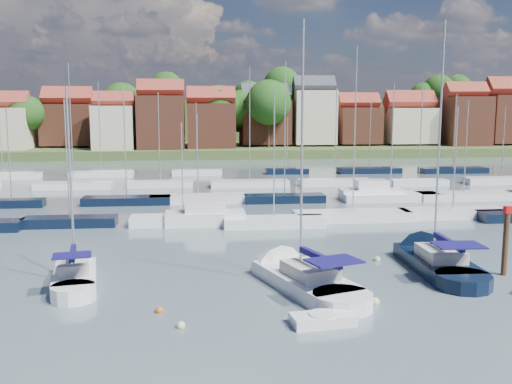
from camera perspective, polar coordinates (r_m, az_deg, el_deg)
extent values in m
plane|color=#3F4F56|center=(70.73, -0.99, 0.09)|extent=(260.00, 260.00, 0.00)
cube|color=white|center=(35.55, -17.63, -8.43)|extent=(3.33, 6.07, 1.20)
cone|color=white|center=(39.00, -17.45, -6.92)|extent=(2.83, 3.16, 2.39)
cylinder|color=white|center=(32.81, -17.81, -9.87)|extent=(2.76, 2.76, 1.20)
cube|color=beige|center=(34.91, -17.73, -7.13)|extent=(2.06, 2.64, 0.70)
cylinder|color=#B2B2B7|center=(34.73, -18.05, 1.15)|extent=(0.14, 0.14, 10.64)
cylinder|color=#B2B2B7|center=(33.92, -17.84, -6.10)|extent=(0.64, 3.16, 0.10)
cube|color=#120F4C|center=(33.88, -17.85, -5.85)|extent=(0.81, 3.04, 0.35)
cube|color=#120F4C|center=(32.84, -17.93, -6.04)|extent=(2.25, 1.76, 0.08)
cube|color=white|center=(33.48, 4.91, -9.11)|extent=(5.59, 8.34, 1.20)
cone|color=white|center=(37.55, 1.21, -7.12)|extent=(4.27, 4.60, 3.21)
cylinder|color=white|center=(30.38, 8.62, -11.04)|extent=(4.10, 4.10, 1.20)
cube|color=beige|center=(32.76, 5.41, -7.78)|extent=(3.19, 3.78, 0.70)
cylinder|color=#B2B2B7|center=(32.46, 4.61, 4.29)|extent=(0.14, 0.14, 14.28)
cylinder|color=#B2B2B7|center=(31.65, 6.42, -6.78)|extent=(1.51, 4.08, 0.10)
cube|color=#120F4C|center=(31.61, 6.42, -6.52)|extent=(1.63, 3.94, 0.35)
cube|color=#120F4C|center=(30.43, 7.81, -6.85)|extent=(3.22, 2.72, 0.08)
cube|color=black|center=(38.76, 17.62, -7.02)|extent=(3.46, 7.90, 1.20)
cone|color=black|center=(43.18, 15.21, -5.34)|extent=(3.35, 3.88, 3.26)
cylinder|color=black|center=(35.32, 19.99, -8.66)|extent=(3.34, 3.34, 1.20)
cube|color=beige|center=(38.04, 17.99, -5.86)|extent=(2.36, 3.31, 0.70)
cylinder|color=#B2B2B7|center=(37.98, 17.86, 4.92)|extent=(0.14, 0.14, 14.81)
cylinder|color=#B2B2B7|center=(36.87, 18.69, -4.98)|extent=(0.21, 4.34, 0.10)
cube|color=#120F4C|center=(36.84, 18.70, -4.75)|extent=(0.41, 4.13, 0.35)
cube|color=#120F4C|center=(35.55, 19.59, -5.03)|extent=(2.82, 2.02, 0.08)
cube|color=white|center=(28.23, 6.70, -12.63)|extent=(3.20, 1.79, 0.60)
cylinder|color=white|center=(28.17, 6.70, -12.31)|extent=(1.41, 1.41, 0.38)
cylinder|color=#4C331E|center=(38.77, 23.59, -6.16)|extent=(0.36, 0.36, 6.54)
cube|color=red|center=(38.13, 23.87, -1.64)|extent=(0.40, 0.40, 0.44)
sphere|color=beige|center=(28.01, -7.53, -13.30)|extent=(0.43, 0.43, 0.43)
sphere|color=#D85914|center=(30.06, -9.63, -11.79)|extent=(0.42, 0.42, 0.42)
sphere|color=beige|center=(31.53, 11.84, -10.88)|extent=(0.46, 0.46, 0.46)
sphere|color=beige|center=(39.85, 12.01, -6.76)|extent=(0.44, 0.44, 0.44)
cube|color=black|center=(52.48, -18.10, -2.91)|extent=(8.01, 2.24, 1.00)
cylinder|color=#B2B2B7|center=(51.70, -18.39, 3.16)|extent=(0.12, 0.12, 10.16)
cube|color=white|center=(50.94, -7.29, -2.89)|extent=(9.22, 2.58, 1.00)
cylinder|color=#B2B2B7|center=(50.24, -7.39, 2.25)|extent=(0.12, 0.12, 8.18)
cube|color=white|center=(49.78, 1.80, -3.09)|extent=(8.78, 2.46, 1.00)
cylinder|color=#B2B2B7|center=(48.92, 1.83, 3.84)|extent=(0.12, 0.12, 11.06)
cube|color=white|center=(53.26, 9.64, -2.44)|extent=(10.79, 3.02, 1.00)
cylinder|color=#B2B2B7|center=(52.35, 9.86, 6.12)|extent=(0.12, 0.12, 14.87)
cube|color=white|center=(56.94, 19.06, -2.08)|extent=(10.13, 2.84, 1.00)
cylinder|color=#B2B2B7|center=(56.25, 19.32, 3.23)|extent=(0.12, 0.12, 9.59)
cube|color=white|center=(50.70, -5.09, -2.74)|extent=(7.00, 2.60, 1.40)
cube|color=white|center=(50.49, -5.11, -1.51)|extent=(3.50, 2.20, 1.30)
cube|color=black|center=(64.52, -23.22, -1.11)|extent=(6.54, 1.83, 1.00)
cylinder|color=#B2B2B7|center=(63.92, -23.49, 3.48)|extent=(0.12, 0.12, 9.37)
cube|color=black|center=(62.65, -12.78, -0.89)|extent=(9.30, 2.60, 1.00)
cylinder|color=#B2B2B7|center=(61.96, -12.97, 4.81)|extent=(0.12, 0.12, 11.48)
cube|color=white|center=(62.54, -5.81, -0.74)|extent=(10.40, 2.91, 1.00)
cylinder|color=#B2B2B7|center=(61.95, -5.88, 3.73)|extent=(0.12, 0.12, 8.77)
cube|color=black|center=(62.52, 2.86, -0.71)|extent=(8.80, 2.46, 1.00)
cylinder|color=#B2B2B7|center=(61.75, 2.91, 6.33)|extent=(0.12, 0.12, 14.33)
cube|color=white|center=(65.25, 13.28, -0.54)|extent=(10.73, 3.00, 1.00)
cylinder|color=#B2B2B7|center=(64.57, 13.48, 5.23)|extent=(0.12, 0.12, 12.14)
cube|color=white|center=(68.28, 20.03, -0.43)|extent=(10.48, 2.93, 1.00)
cylinder|color=#B2B2B7|center=(67.69, 20.27, 4.29)|extent=(0.12, 0.12, 10.28)
cube|color=white|center=(65.41, 11.44, -0.32)|extent=(7.00, 2.60, 1.40)
cube|color=white|center=(65.26, 11.47, 0.63)|extent=(3.50, 2.20, 1.30)
cube|color=white|center=(76.28, -17.75, 0.57)|extent=(9.71, 2.72, 1.00)
cylinder|color=#B2B2B7|center=(75.65, -18.02, 6.54)|extent=(0.12, 0.12, 14.88)
cube|color=white|center=(75.07, -9.55, 0.74)|extent=(8.49, 2.38, 1.00)
cylinder|color=#B2B2B7|center=(74.50, -9.67, 5.43)|extent=(0.12, 0.12, 11.31)
cube|color=white|center=(74.47, -0.63, 0.79)|extent=(10.16, 2.85, 1.00)
cylinder|color=#B2B2B7|center=(73.83, -0.64, 6.80)|extent=(0.12, 0.12, 14.59)
cube|color=white|center=(76.45, 7.89, 0.91)|extent=(9.53, 2.67, 1.00)
cylinder|color=#B2B2B7|center=(75.87, 7.99, 5.75)|extent=(0.12, 0.12, 11.91)
cube|color=white|center=(78.47, 15.95, 0.86)|extent=(7.62, 2.13, 1.00)
cylinder|color=#B2B2B7|center=(77.90, 16.15, 5.65)|extent=(0.12, 0.12, 12.13)
cube|color=white|center=(84.62, 23.30, 1.03)|extent=(10.17, 2.85, 1.00)
cylinder|color=#B2B2B7|center=(84.15, 23.51, 4.65)|extent=(0.12, 0.12, 9.73)
cube|color=white|center=(90.52, -23.96, 1.43)|extent=(10.37, 2.90, 1.00)
cylinder|color=#B2B2B7|center=(90.01, -24.24, 5.92)|extent=(0.12, 0.12, 13.20)
cube|color=white|center=(88.05, -15.18, 1.69)|extent=(9.24, 2.59, 1.00)
cylinder|color=#B2B2B7|center=(87.53, -15.36, 6.30)|extent=(0.12, 0.12, 13.17)
cube|color=white|center=(87.60, -5.91, 1.91)|extent=(7.57, 2.12, 1.00)
cylinder|color=#B2B2B7|center=(87.13, -5.97, 5.59)|extent=(0.12, 0.12, 10.24)
cube|color=black|center=(88.83, 3.14, 2.04)|extent=(6.58, 1.84, 1.00)
cylinder|color=#B2B2B7|center=(88.43, 3.16, 4.94)|extent=(0.12, 0.12, 8.01)
cube|color=black|center=(91.69, 11.24, 2.09)|extent=(9.92, 2.78, 1.00)
cylinder|color=#B2B2B7|center=(91.23, 11.35, 5.81)|extent=(0.12, 0.12, 10.92)
cube|color=black|center=(95.50, 19.10, 2.03)|extent=(10.55, 2.95, 1.00)
cylinder|color=#B2B2B7|center=(95.05, 19.29, 5.78)|extent=(0.12, 0.12, 11.51)
cube|color=#48562B|center=(147.18, -3.51, 4.59)|extent=(200.00, 70.00, 3.00)
cube|color=#48562B|center=(171.90, -3.86, 6.72)|extent=(200.00, 60.00, 14.00)
cube|color=beige|center=(128.07, -23.63, 5.81)|extent=(9.35, 10.04, 8.56)
cube|color=maroon|center=(128.00, -23.78, 8.23)|extent=(9.54, 4.63, 4.63)
cube|color=brown|center=(130.56, -18.20, 6.44)|extent=(10.37, 9.97, 8.73)
cube|color=maroon|center=(130.52, -18.31, 8.91)|extent=(10.57, 5.13, 5.13)
cube|color=beige|center=(120.00, -13.96, 6.23)|extent=(8.09, 8.80, 8.96)
cube|color=maroon|center=(119.93, -14.06, 8.84)|extent=(8.25, 4.00, 4.00)
cube|color=brown|center=(119.94, -9.44, 6.85)|extent=(9.36, 10.17, 10.97)
cube|color=maroon|center=(119.94, -9.52, 10.01)|extent=(9.54, 4.63, 4.63)
cube|color=brown|center=(121.47, -4.49, 6.59)|extent=(9.90, 8.56, 9.42)
cube|color=maroon|center=(121.42, -4.53, 9.38)|extent=(10.10, 4.90, 4.90)
cube|color=brown|center=(127.29, 0.96, 6.99)|extent=(10.59, 8.93, 9.49)
cube|color=#383A42|center=(127.27, 0.97, 9.71)|extent=(10.80, 5.24, 5.24)
cube|color=beige|center=(128.11, 5.77, 7.44)|extent=(9.01, 8.61, 11.65)
cube|color=#383A42|center=(128.17, 5.82, 10.53)|extent=(9.19, 4.46, 4.46)
cube|color=brown|center=(131.80, 10.14, 6.58)|extent=(9.10, 9.34, 8.00)
cube|color=maroon|center=(131.74, 10.20, 8.81)|extent=(9.28, 4.50, 4.50)
cube|color=beige|center=(135.11, 15.03, 6.45)|extent=(10.86, 9.59, 7.88)
cube|color=maroon|center=(135.05, 15.12, 8.68)|extent=(11.07, 5.37, 5.37)
cube|color=brown|center=(137.29, 20.09, 6.64)|extent=(9.18, 9.96, 10.97)
cube|color=maroon|center=(137.29, 20.23, 9.40)|extent=(9.36, 4.54, 4.54)
cube|color=brown|center=(143.73, 24.00, 6.69)|extent=(11.39, 9.67, 10.76)
cube|color=maroon|center=(143.75, 24.17, 9.38)|extent=(11.62, 5.64, 5.64)
cylinder|color=#382619|center=(158.16, 17.69, 7.46)|extent=(0.50, 0.50, 4.47)
sphere|color=#285A1C|center=(158.20, 17.79, 9.65)|extent=(8.18, 8.18, 8.18)
cylinder|color=#382619|center=(126.16, -1.56, 5.55)|extent=(0.50, 0.50, 4.46)
sphere|color=#285A1C|center=(125.99, -1.57, 8.30)|extent=(8.15, 8.15, 8.15)
cylinder|color=#382619|center=(144.95, 2.60, 7.81)|extent=(0.50, 0.50, 5.15)
sphere|color=#285A1C|center=(145.03, 2.61, 10.57)|extent=(9.41, 9.41, 9.41)
cylinder|color=#382619|center=(146.25, -8.88, 7.77)|extent=(0.50, 0.50, 4.56)
sphere|color=#285A1C|center=(146.31, -8.94, 10.19)|extent=(8.34, 8.34, 8.34)
cylinder|color=#382619|center=(136.23, -13.18, 5.70)|extent=(0.50, 0.50, 5.15)
sphere|color=#285A1C|center=(136.09, -13.28, 8.64)|extent=(9.42, 9.42, 9.42)
cylinder|color=#382619|center=(140.97, -19.38, 6.58)|extent=(0.50, 0.50, 3.42)
sphere|color=#285A1C|center=(140.93, -19.48, 8.47)|extent=(6.26, 6.26, 6.26)
cylinder|color=#382619|center=(136.02, 2.52, 5.62)|extent=(0.50, 0.50, 3.77)
sphere|color=#285A1C|center=(135.86, 2.53, 7.77)|extent=(6.89, 6.89, 6.89)
cylinder|color=#382619|center=(121.73, 1.25, 5.62)|extent=(0.50, 0.50, 5.21)
sphere|color=#285A1C|center=(121.58, 1.26, 8.96)|extent=(9.53, 9.53, 9.53)
cylinder|color=#382619|center=(147.97, 21.57, 5.11)|extent=(0.50, 0.50, 2.97)
sphere|color=#285A1C|center=(147.83, 21.66, 6.67)|extent=(5.44, 5.44, 5.44)
cylinder|color=#382619|center=(123.72, -3.62, 5.57)|extent=(0.50, 0.50, 4.84)
sphere|color=#285A1C|center=(123.56, -3.65, 8.61)|extent=(8.85, 8.85, 8.85)
cylinder|color=#382619|center=(156.78, 16.27, 7.39)|extent=(0.50, 0.50, 3.72)
sphere|color=#285A1C|center=(156.79, 16.35, 9.23)|extent=(6.80, 6.80, 6.80)
cylinder|color=#382619|center=(137.73, 20.09, 5.21)|extent=(0.50, 0.50, 4.05)
sphere|color=#285A1C|center=(137.57, 20.20, 7.49)|extent=(7.40, 7.40, 7.40)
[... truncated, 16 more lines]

